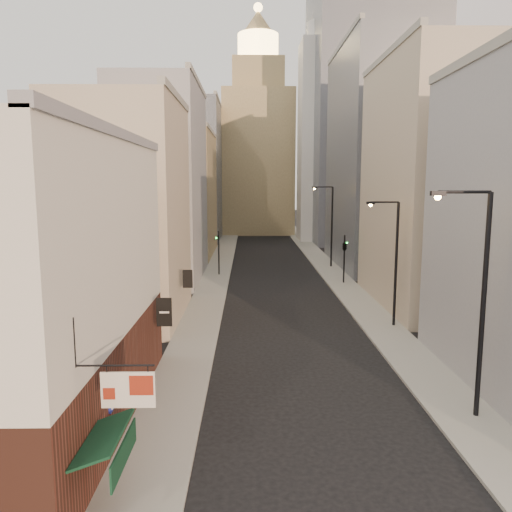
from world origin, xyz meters
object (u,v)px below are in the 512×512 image
(streetlamp_near, at_px, (478,292))
(streetlamp_far, at_px, (330,222))
(traffic_light_left, at_px, (219,244))
(traffic_light_right, at_px, (344,245))
(clock_tower, at_px, (258,146))
(white_tower, at_px, (322,134))
(streetlamp_mid, at_px, (393,256))

(streetlamp_near, relative_size, streetlamp_far, 1.01)
(traffic_light_left, height_order, traffic_light_right, same)
(streetlamp_near, height_order, traffic_light_right, streetlamp_near)
(clock_tower, bearing_deg, streetlamp_far, -79.80)
(streetlamp_near, xyz_separation_m, streetlamp_far, (0.11, 39.22, -0.06))
(clock_tower, height_order, white_tower, clock_tower)
(streetlamp_near, relative_size, traffic_light_right, 1.97)
(white_tower, relative_size, traffic_light_left, 8.30)
(traffic_light_left, bearing_deg, streetlamp_near, 99.98)
(traffic_light_right, bearing_deg, streetlamp_mid, 94.38)
(traffic_light_left, bearing_deg, traffic_light_right, 148.96)
(streetlamp_near, relative_size, traffic_light_left, 1.97)
(traffic_light_left, bearing_deg, streetlamp_far, -169.01)
(streetlamp_near, height_order, traffic_light_left, streetlamp_near)
(streetlamp_near, distance_m, traffic_light_left, 36.42)
(clock_tower, distance_m, traffic_light_right, 55.65)
(streetlamp_near, bearing_deg, traffic_light_right, 89.48)
(white_tower, bearing_deg, clock_tower, 128.16)
(clock_tower, height_order, streetlamp_near, clock_tower)
(streetlamp_mid, relative_size, streetlamp_far, 0.91)
(traffic_light_right, bearing_deg, white_tower, -92.05)
(white_tower, xyz_separation_m, streetlamp_mid, (-2.85, -54.71, -13.51))
(white_tower, distance_m, streetlamp_near, 69.91)
(white_tower, xyz_separation_m, streetlamp_far, (-3.19, -29.40, -13.03))
(clock_tower, bearing_deg, traffic_light_right, -81.79)
(white_tower, height_order, streetlamp_mid, white_tower)
(streetlamp_near, bearing_deg, streetlamp_mid, 87.64)
(white_tower, relative_size, streetlamp_mid, 4.65)
(streetlamp_far, height_order, traffic_light_right, streetlamp_far)
(streetlamp_far, distance_m, traffic_light_right, 10.12)
(streetlamp_near, height_order, streetlamp_far, streetlamp_near)
(streetlamp_mid, relative_size, traffic_light_left, 1.79)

